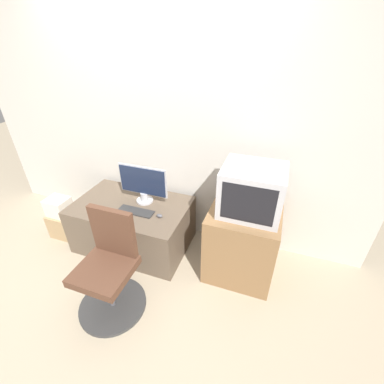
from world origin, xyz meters
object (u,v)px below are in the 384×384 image
(keyboard, at_px, (136,211))
(main_monitor, at_px, (143,184))
(office_chair, at_px, (110,273))
(cardboard_box_lower, at_px, (64,224))
(crt_tv, at_px, (252,191))
(mouse, at_px, (159,216))

(keyboard, bearing_deg, main_monitor, 92.19)
(main_monitor, height_order, office_chair, main_monitor)
(office_chair, xyz_separation_m, cardboard_box_lower, (-1.09, 0.59, -0.23))
(main_monitor, xyz_separation_m, keyboard, (0.01, -0.21, -0.21))
(office_chair, height_order, cardboard_box_lower, office_chair)
(main_monitor, relative_size, office_chair, 0.58)
(keyboard, xyz_separation_m, cardboard_box_lower, (-0.98, -0.04, -0.39))
(main_monitor, height_order, crt_tv, crt_tv)
(mouse, bearing_deg, cardboard_box_lower, -178.16)
(main_monitor, bearing_deg, cardboard_box_lower, -165.85)
(mouse, height_order, office_chair, office_chair)
(main_monitor, height_order, cardboard_box_lower, main_monitor)
(crt_tv, bearing_deg, mouse, -171.47)
(cardboard_box_lower, bearing_deg, main_monitor, 14.15)
(main_monitor, relative_size, cardboard_box_lower, 1.84)
(main_monitor, distance_m, office_chair, 0.92)
(main_monitor, bearing_deg, keyboard, -87.81)
(crt_tv, bearing_deg, cardboard_box_lower, -175.48)
(crt_tv, distance_m, office_chair, 1.36)
(main_monitor, height_order, keyboard, main_monitor)
(office_chair, bearing_deg, cardboard_box_lower, 151.33)
(mouse, xyz_separation_m, cardboard_box_lower, (-1.25, -0.04, -0.40))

